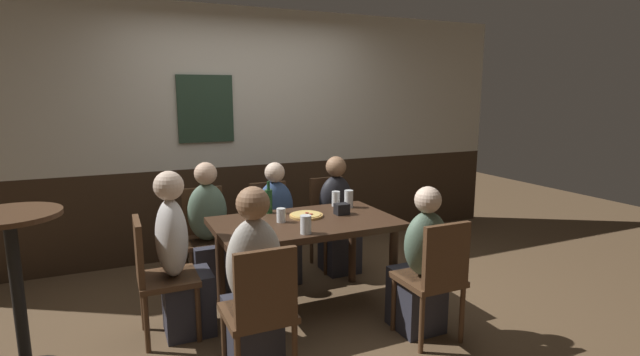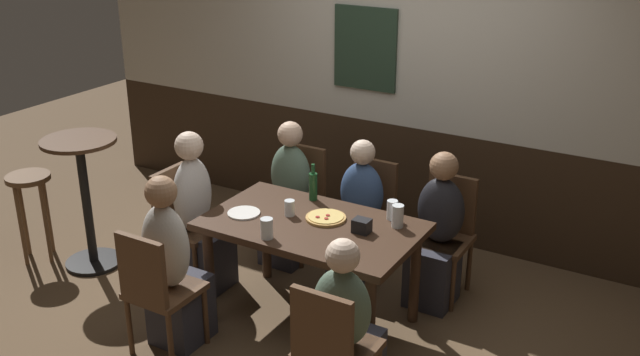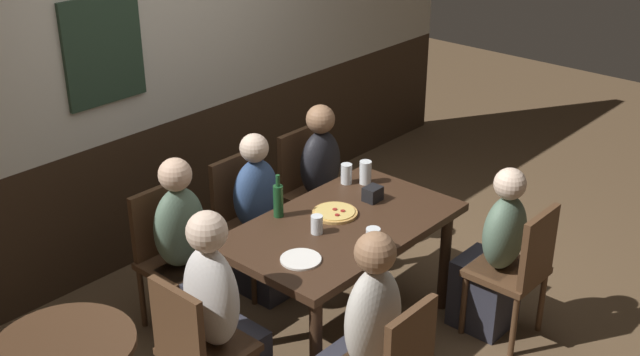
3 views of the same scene
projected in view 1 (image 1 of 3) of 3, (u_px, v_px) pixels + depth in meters
The scene contains 24 objects.
ground_plane at pixel (306, 308), 3.82m from camera, with size 12.00×12.00×0.00m, color brown.
wall_back at pixel (246, 133), 5.06m from camera, with size 6.40×0.13×2.60m.
dining_table at pixel (305, 232), 3.70m from camera, with size 1.42×0.84×0.74m.
chair_left_near at pixel (261, 308), 2.73m from camera, with size 0.40×0.40×0.88m.
chair_head_west at pixel (156, 272), 3.27m from camera, with size 0.40×0.40×0.88m.
chair_right_near at pixel (435, 274), 3.23m from camera, with size 0.40×0.40×0.88m.
chair_left_far at pixel (206, 231), 4.22m from camera, with size 0.40×0.40×0.88m.
chair_mid_far at pixel (272, 224), 4.48m from camera, with size 0.40×0.40×0.88m.
chair_right_far at pixel (331, 217), 4.73m from camera, with size 0.40×0.40×0.88m.
person_left_near at pixel (253, 295), 2.87m from camera, with size 0.34×0.37×1.19m.
person_head_west at pixel (180, 266), 3.33m from camera, with size 0.37×0.34×1.20m.
person_right_near at pixel (421, 272), 3.38m from camera, with size 0.34×0.37×1.09m.
person_left_far at pixel (209, 238), 4.08m from camera, with size 0.34×0.37×1.14m.
person_mid_far at pixel (277, 232), 4.34m from camera, with size 0.34×0.37×1.10m.
person_right_far at pixel (338, 223), 4.59m from camera, with size 0.34×0.37×1.12m.
pizza at pixel (306, 215), 3.79m from camera, with size 0.27×0.27×0.03m.
beer_glass_half at pixel (336, 200), 4.14m from camera, with size 0.07×0.07×0.13m.
tumbler_water at pixel (281, 216), 3.62m from camera, with size 0.07×0.07×0.11m.
pint_glass_pale at pixel (306, 226), 3.32m from camera, with size 0.08×0.08×0.13m.
tumbler_short at pixel (349, 200), 4.09m from camera, with size 0.08×0.08×0.15m.
beer_bottle_green at pixel (269, 200), 3.89m from camera, with size 0.06×0.06×0.27m.
plate_white_large at pixel (251, 230), 3.39m from camera, with size 0.22×0.22×0.01m, color white.
condiment_caddy at pixel (342, 209), 3.86m from camera, with size 0.11×0.09×0.09m, color black.
side_bar_table at pixel (17, 284), 2.76m from camera, with size 0.56×0.56×1.05m.
Camera 1 is at (-1.36, -3.30, 1.73)m, focal length 26.39 mm.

